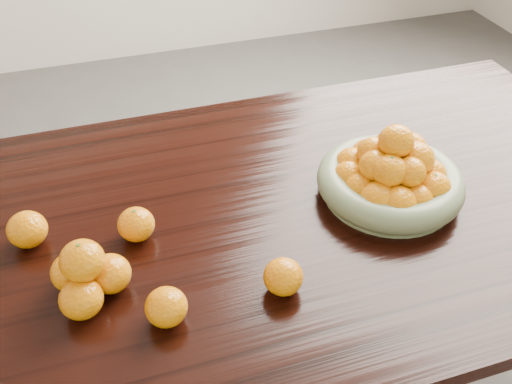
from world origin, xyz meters
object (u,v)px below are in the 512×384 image
object	(u,v)px
dining_table	(249,244)
orange_pyramid	(86,276)
fruit_bowl	(391,176)
loose_orange_0	(136,224)

from	to	relation	value
dining_table	orange_pyramid	world-z (taller)	orange_pyramid
fruit_bowl	loose_orange_0	bearing A→B (deg)	176.72
orange_pyramid	loose_orange_0	distance (m)	0.17
dining_table	orange_pyramid	xyz separation A→B (m)	(-0.36, -0.13, 0.14)
fruit_bowl	orange_pyramid	xyz separation A→B (m)	(-0.69, -0.10, -0.00)
dining_table	loose_orange_0	size ratio (longest dim) A/B	25.29
orange_pyramid	loose_orange_0	xyz separation A→B (m)	(0.11, 0.13, -0.02)
loose_orange_0	fruit_bowl	bearing A→B (deg)	-3.28
fruit_bowl	loose_orange_0	distance (m)	0.58
fruit_bowl	loose_orange_0	size ratio (longest dim) A/B	4.28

